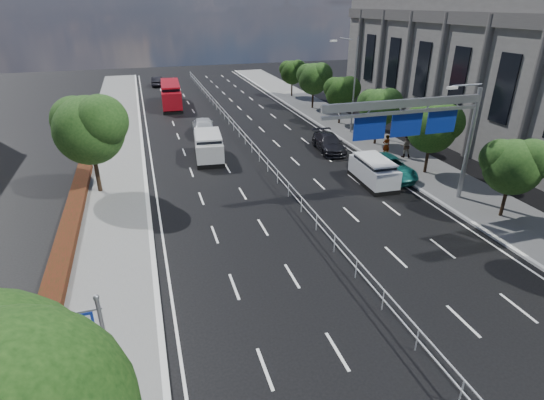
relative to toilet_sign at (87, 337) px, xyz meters
name	(u,v)px	position (x,y,z in m)	size (l,w,h in m)	color
ground	(403,335)	(10.95, 0.00, -2.94)	(160.00, 160.00, 0.00)	black
kerb_near	(166,391)	(1.95, 0.00, -2.87)	(0.25, 140.00, 0.15)	silver
median_fence	(254,149)	(10.95, 22.50, -2.42)	(0.05, 85.00, 1.02)	silver
hedge_near	(47,313)	(-2.35, 5.00, -2.58)	(1.00, 36.00, 0.44)	black
toilet_sign	(87,337)	(0.00, 0.00, 0.00)	(1.62, 0.18, 4.34)	gray
overhead_gantry	(419,119)	(17.69, 10.05, 2.66)	(10.24, 0.38, 7.45)	gray
streetlight_far	(352,79)	(21.46, 26.00, 2.27)	(2.78, 2.40, 9.00)	gray
civic_hall	(502,68)	(34.67, 22.00, 3.33)	(14.40, 36.00, 14.35)	slate
near_tree_back	(89,126)	(-0.99, 17.97, 1.67)	(4.84, 4.51, 6.69)	black
far_tree_c	(514,164)	(22.20, 6.98, 0.48)	(3.52, 3.28, 4.94)	black
far_tree_d	(433,126)	(22.20, 14.48, 0.74)	(3.85, 3.59, 5.34)	black
far_tree_e	(379,106)	(22.20, 21.98, 0.61)	(3.63, 3.38, 5.13)	black
far_tree_f	(342,91)	(22.20, 29.48, 0.55)	(3.52, 3.28, 5.02)	black
far_tree_g	(314,77)	(22.20, 36.98, 0.81)	(3.96, 3.69, 5.45)	black
far_tree_h	(292,71)	(22.20, 44.48, 0.48)	(3.41, 3.18, 4.91)	black
white_minivan	(209,146)	(7.17, 22.67, -1.88)	(2.63, 5.17, 2.16)	black
red_bus	(171,94)	(6.01, 43.71, -1.46)	(2.80, 9.65, 2.85)	black
near_car_silver	(203,126)	(7.85, 30.00, -2.08)	(2.03, 5.05, 1.72)	silver
near_car_dark	(157,81)	(5.13, 58.75, -2.26)	(1.45, 4.17, 1.37)	black
silver_minivan	(374,171)	(17.45, 14.00, -2.03)	(2.11, 4.57, 1.87)	black
parked_car_teal	(389,167)	(19.25, 14.88, -2.21)	(2.44, 5.29, 1.47)	#16645F
parked_car_dark	(329,143)	(17.45, 21.67, -2.22)	(2.02, 4.97, 1.44)	black
pedestrian_a	(386,146)	(21.21, 18.60, -1.89)	(0.67, 0.44, 1.83)	gray
pedestrian_b	(406,146)	(22.61, 17.96, -1.86)	(0.92, 0.72, 1.90)	gray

